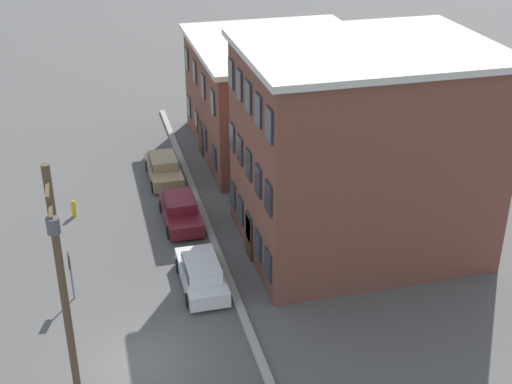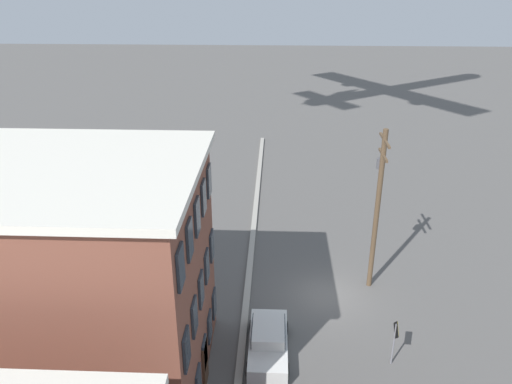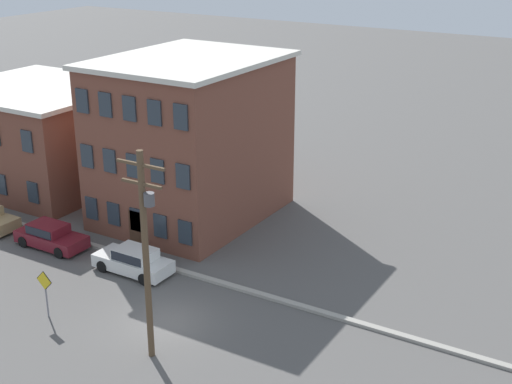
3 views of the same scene
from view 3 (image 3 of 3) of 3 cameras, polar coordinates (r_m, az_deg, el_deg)
The scene contains 8 objects.
ground_plane at distance 34.68m, azimuth -7.21°, elevation -10.28°, with size 200.00×200.00×0.00m, color #565451.
kerb_strip at distance 37.78m, azimuth -3.00°, elevation -7.21°, with size 56.00×0.36×0.16m, color #9E998E.
apartment_corner at distance 53.47m, azimuth -16.65°, elevation 4.44°, with size 12.32×11.05×7.08m.
apartment_midblock at distance 44.79m, azimuth -5.21°, elevation 4.25°, with size 9.22×11.56×10.22m.
car_maroon at distance 43.22m, azimuth -16.13°, elevation -3.33°, with size 4.40×1.92×1.43m.
car_white at distance 39.14m, azimuth -9.75°, elevation -5.37°, with size 4.40×1.92×1.43m.
caution_sign at distance 35.47m, azimuth -16.53°, elevation -7.26°, with size 1.00×0.08×2.45m.
utility_pole at distance 29.80m, azimuth -8.79°, elevation -4.30°, with size 2.40×0.44×9.42m.
Camera 3 is at (18.85, -23.04, 17.79)m, focal length 50.00 mm.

